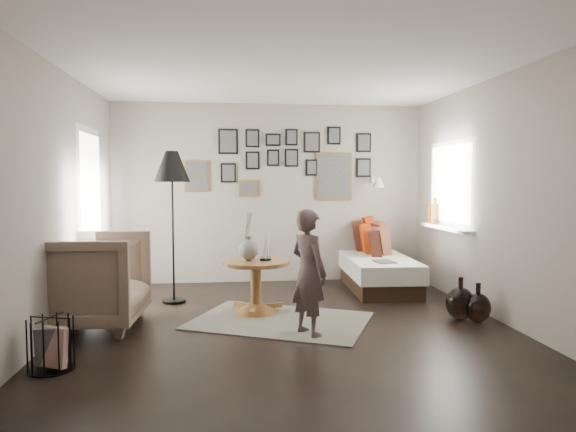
{
  "coord_description": "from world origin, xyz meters",
  "views": [
    {
      "loc": [
        -0.6,
        -5.1,
        1.49
      ],
      "look_at": [
        0.05,
        0.5,
        1.1
      ],
      "focal_mm": 32.0,
      "sensor_mm": 36.0,
      "label": 1
    }
  ],
  "objects": [
    {
      "name": "ground",
      "position": [
        0.0,
        0.0,
        0.0
      ],
      "size": [
        4.8,
        4.8,
        0.0
      ],
      "primitive_type": "plane",
      "color": "black",
      "rests_on": "ground"
    },
    {
      "name": "wall_back",
      "position": [
        0.0,
        2.4,
        1.3
      ],
      "size": [
        4.5,
        0.0,
        4.5
      ],
      "primitive_type": "plane",
      "rotation": [
        1.57,
        0.0,
        0.0
      ],
      "color": "gray",
      "rests_on": "ground"
    },
    {
      "name": "wall_front",
      "position": [
        0.0,
        -2.4,
        1.3
      ],
      "size": [
        4.5,
        0.0,
        4.5
      ],
      "primitive_type": "plane",
      "rotation": [
        -1.57,
        0.0,
        0.0
      ],
      "color": "gray",
      "rests_on": "ground"
    },
    {
      "name": "wall_left",
      "position": [
        -2.25,
        0.0,
        1.3
      ],
      "size": [
        0.0,
        4.8,
        4.8
      ],
      "primitive_type": "plane",
      "rotation": [
        1.57,
        0.0,
        1.57
      ],
      "color": "gray",
      "rests_on": "ground"
    },
    {
      "name": "wall_right",
      "position": [
        2.25,
        0.0,
        1.3
      ],
      "size": [
        0.0,
        4.8,
        4.8
      ],
      "primitive_type": "plane",
      "rotation": [
        1.57,
        0.0,
        -1.57
      ],
      "color": "gray",
      "rests_on": "ground"
    },
    {
      "name": "ceiling",
      "position": [
        0.0,
        0.0,
        2.6
      ],
      "size": [
        4.8,
        4.8,
        0.0
      ],
      "primitive_type": "plane",
      "rotation": [
        3.14,
        0.0,
        0.0
      ],
      "color": "white",
      "rests_on": "wall_back"
    },
    {
      "name": "door_left",
      "position": [
        -2.23,
        1.2,
        1.05
      ],
      "size": [
        0.0,
        2.14,
        2.14
      ],
      "color": "white",
      "rests_on": "wall_left"
    },
    {
      "name": "window_right",
      "position": [
        2.18,
        1.34,
        0.93
      ],
      "size": [
        0.15,
        1.32,
        1.3
      ],
      "color": "white",
      "rests_on": "wall_right"
    },
    {
      "name": "gallery_wall",
      "position": [
        0.29,
        2.38,
        1.74
      ],
      "size": [
        2.74,
        0.03,
        1.08
      ],
      "color": "olive",
      "rests_on": "wall_back"
    },
    {
      "name": "wall_sconce",
      "position": [
        1.55,
        2.13,
        1.46
      ],
      "size": [
        0.18,
        0.36,
        0.16
      ],
      "color": "white",
      "rests_on": "wall_back"
    },
    {
      "name": "rug",
      "position": [
        -0.07,
        0.23,
        0.01
      ],
      "size": [
        2.15,
        1.89,
        0.01
      ],
      "primitive_type": "cube",
      "rotation": [
        0.0,
        0.0,
        -0.43
      ],
      "color": "#B7B7A1",
      "rests_on": "ground"
    },
    {
      "name": "pedestal_table",
      "position": [
        -0.3,
        0.6,
        0.28
      ],
      "size": [
        0.76,
        0.76,
        0.6
      ],
      "rotation": [
        0.0,
        0.0,
        0.04
      ],
      "color": "brown",
      "rests_on": "ground"
    },
    {
      "name": "vase",
      "position": [
        -0.38,
        0.62,
        0.76
      ],
      "size": [
        0.22,
        0.22,
        0.54
      ],
      "color": "black",
      "rests_on": "pedestal_table"
    },
    {
      "name": "candles",
      "position": [
        -0.19,
        0.6,
        0.73
      ],
      "size": [
        0.13,
        0.13,
        0.28
      ],
      "color": "black",
      "rests_on": "pedestal_table"
    },
    {
      "name": "daybed",
      "position": [
        1.44,
        1.89,
        0.31
      ],
      "size": [
        0.92,
        2.03,
        0.96
      ],
      "rotation": [
        0.0,
        0.0,
        -0.04
      ],
      "color": "black",
      "rests_on": "ground"
    },
    {
      "name": "magazine_on_daybed",
      "position": [
        1.39,
        1.25,
        0.45
      ],
      "size": [
        0.25,
        0.32,
        0.02
      ],
      "primitive_type": "cube",
      "rotation": [
        0.0,
        0.0,
        0.13
      ],
      "color": "black",
      "rests_on": "daybed"
    },
    {
      "name": "armchair",
      "position": [
        -2.0,
        0.22,
        0.49
      ],
      "size": [
        1.12,
        1.09,
        0.97
      ],
      "primitive_type": "imported",
      "rotation": [
        0.0,
        0.0,
        1.52
      ],
      "color": "#735F4D",
      "rests_on": "ground"
    },
    {
      "name": "armchair_cushion",
      "position": [
        -2.0,
        0.27,
        0.48
      ],
      "size": [
        0.48,
        0.49,
        0.2
      ],
      "primitive_type": "cube",
      "rotation": [
        -0.21,
        0.0,
        -0.08
      ],
      "color": "beige",
      "rests_on": "armchair"
    },
    {
      "name": "floor_lamp",
      "position": [
        -1.28,
        1.22,
        1.59
      ],
      "size": [
        0.43,
        0.43,
        1.84
      ],
      "rotation": [
        0.0,
        0.0,
        -0.19
      ],
      "color": "black",
      "rests_on": "ground"
    },
    {
      "name": "magazine_basket",
      "position": [
        -2.0,
        -0.96,
        0.21
      ],
      "size": [
        0.42,
        0.42,
        0.42
      ],
      "rotation": [
        0.0,
        0.0,
        -0.29
      ],
      "color": "black",
      "rests_on": "ground"
    },
    {
      "name": "demijohn_large",
      "position": [
        1.86,
        0.07,
        0.18
      ],
      "size": [
        0.31,
        0.31,
        0.46
      ],
      "color": "black",
      "rests_on": "ground"
    },
    {
      "name": "demijohn_small",
      "position": [
        2.0,
        -0.05,
        0.16
      ],
      "size": [
        0.27,
        0.27,
        0.42
      ],
      "color": "black",
      "rests_on": "ground"
    },
    {
      "name": "child",
      "position": [
        0.16,
        -0.28,
        0.61
      ],
      "size": [
        0.48,
        0.53,
        1.22
      ],
      "primitive_type": "imported",
      "rotation": [
        0.0,
        0.0,
        2.11
      ],
      "color": "#564444",
      "rests_on": "ground"
    }
  ]
}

